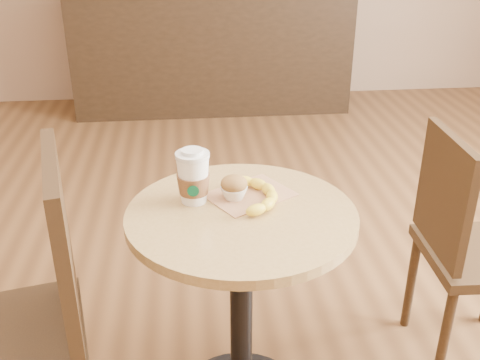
{
  "coord_description": "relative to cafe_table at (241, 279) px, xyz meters",
  "views": [
    {
      "loc": [
        -0.24,
        -1.42,
        1.52
      ],
      "look_at": [
        -0.09,
        0.01,
        0.83
      ],
      "focal_mm": 42.0,
      "sensor_mm": 36.0,
      "label": 1
    }
  ],
  "objects": [
    {
      "name": "service_counter",
      "position": [
        0.09,
        3.21,
        0.01
      ],
      "size": [
        2.3,
        0.65,
        1.04
      ],
      "color": "black",
      "rests_on": "ground"
    },
    {
      "name": "coffee_cup",
      "position": [
        -0.13,
        0.08,
        0.31
      ],
      "size": [
        0.1,
        0.1,
        0.16
      ],
      "rotation": [
        0.0,
        0.0,
        -0.04
      ],
      "color": "white",
      "rests_on": "cafe_table"
    },
    {
      "name": "muffin",
      "position": [
        -0.01,
        0.08,
        0.27
      ],
      "size": [
        0.08,
        0.08,
        0.07
      ],
      "color": "white",
      "rests_on": "kraft_bag"
    },
    {
      "name": "kraft_bag",
      "position": [
        0.04,
        0.1,
        0.23
      ],
      "size": [
        0.3,
        0.28,
        0.0
      ],
      "primitive_type": "cube",
      "rotation": [
        0.0,
        0.0,
        0.54
      ],
      "color": "#AF7A54",
      "rests_on": "cafe_table"
    },
    {
      "name": "chair_right",
      "position": [
        0.8,
        0.17,
        -0.03
      ],
      "size": [
        0.4,
        0.4,
        0.88
      ],
      "rotation": [
        0.0,
        0.0,
        1.53
      ],
      "color": "#342312",
      "rests_on": "ground"
    },
    {
      "name": "chair_left",
      "position": [
        -0.59,
        -0.19,
        0.03
      ],
      "size": [
        0.53,
        0.53,
        1.01
      ],
      "rotation": [
        0.0,
        0.0,
        -1.35
      ],
      "color": "#342312",
      "rests_on": "ground"
    },
    {
      "name": "banana",
      "position": [
        0.06,
        0.06,
        0.25
      ],
      "size": [
        0.14,
        0.25,
        0.03
      ],
      "primitive_type": null,
      "rotation": [
        0.0,
        0.0,
        -0.01
      ],
      "color": "yellow",
      "rests_on": "kraft_bag"
    },
    {
      "name": "cafe_table",
      "position": [
        0.0,
        0.0,
        0.0
      ],
      "size": [
        0.66,
        0.66,
        0.75
      ],
      "color": "black",
      "rests_on": "ground"
    }
  ]
}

